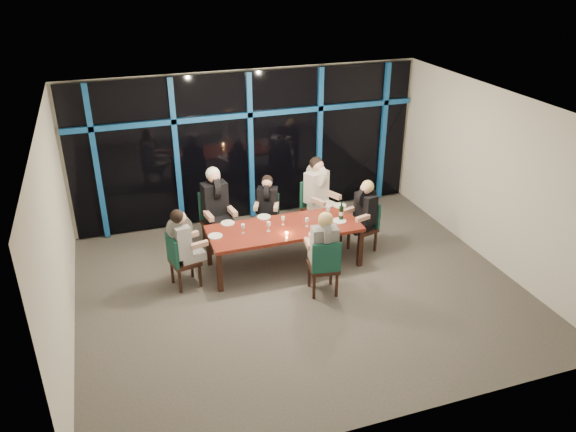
{
  "coord_description": "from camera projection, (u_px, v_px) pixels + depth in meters",
  "views": [
    {
      "loc": [
        -2.67,
        -7.29,
        5.08
      ],
      "look_at": [
        0.0,
        0.6,
        1.05
      ],
      "focal_mm": 35.0,
      "sensor_mm": 36.0,
      "label": 1
    }
  ],
  "objects": [
    {
      "name": "wine_glass_c",
      "position": [
        307.0,
        220.0,
        9.53
      ],
      "size": [
        0.06,
        0.06,
        0.16
      ],
      "color": "silver",
      "rests_on": "dining_table"
    },
    {
      "name": "chair_far_left",
      "position": [
        215.0,
        217.0,
        10.27
      ],
      "size": [
        0.56,
        0.56,
        1.07
      ],
      "rotation": [
        0.0,
        0.0,
        0.15
      ],
      "color": "black",
      "rests_on": "ground"
    },
    {
      "name": "diner_far_left",
      "position": [
        215.0,
        197.0,
        10.02
      ],
      "size": [
        0.57,
        0.7,
        1.04
      ],
      "rotation": [
        0.0,
        0.0,
        0.15
      ],
      "color": "black",
      "rests_on": "ground"
    },
    {
      "name": "wine_glass_b",
      "position": [
        283.0,
        219.0,
        9.59
      ],
      "size": [
        0.06,
        0.06,
        0.16
      ],
      "color": "silver",
      "rests_on": "dining_table"
    },
    {
      "name": "diner_end_right",
      "position": [
        364.0,
        206.0,
        9.98
      ],
      "size": [
        0.63,
        0.54,
        0.91
      ],
      "rotation": [
        0.0,
        0.0,
        4.99
      ],
      "color": "black",
      "rests_on": "ground"
    },
    {
      "name": "chair_end_left",
      "position": [
        180.0,
        258.0,
        9.05
      ],
      "size": [
        0.52,
        0.52,
        0.94
      ],
      "rotation": [
        0.0,
        0.0,
        1.79
      ],
      "color": "black",
      "rests_on": "ground"
    },
    {
      "name": "plate_end_right",
      "position": [
        339.0,
        221.0,
        9.75
      ],
      "size": [
        0.24,
        0.24,
        0.01
      ],
      "primitive_type": "cylinder",
      "color": "white",
      "rests_on": "dining_table"
    },
    {
      "name": "diner_far_right",
      "position": [
        318.0,
        185.0,
        10.59
      ],
      "size": [
        0.66,
        0.72,
        1.02
      ],
      "rotation": [
        0.0,
        0.0,
        0.43
      ],
      "color": "silver",
      "rests_on": "ground"
    },
    {
      "name": "plate_near_mid",
      "position": [
        316.0,
        234.0,
        9.3
      ],
      "size": [
        0.24,
        0.24,
        0.01
      ],
      "primitive_type": "cylinder",
      "color": "white",
      "rests_on": "dining_table"
    },
    {
      "name": "plate_far_mid",
      "position": [
        264.0,
        217.0,
        9.9
      ],
      "size": [
        0.24,
        0.24,
        0.01
      ],
      "primitive_type": "cylinder",
      "color": "white",
      "rests_on": "dining_table"
    },
    {
      "name": "wine_bottle",
      "position": [
        341.0,
        213.0,
        9.76
      ],
      "size": [
        0.08,
        0.08,
        0.35
      ],
      "rotation": [
        0.0,
        0.0,
        0.12
      ],
      "color": "black",
      "rests_on": "dining_table"
    },
    {
      "name": "wine_glass_e",
      "position": [
        328.0,
        209.0,
        9.87
      ],
      "size": [
        0.07,
        0.07,
        0.19
      ],
      "color": "silver",
      "rests_on": "dining_table"
    },
    {
      "name": "tea_light",
      "position": [
        287.0,
        233.0,
        9.33
      ],
      "size": [
        0.05,
        0.05,
        0.03
      ],
      "primitive_type": "cylinder",
      "color": "#F39E49",
      "rests_on": "dining_table"
    },
    {
      "name": "water_pitcher",
      "position": [
        324.0,
        220.0,
        9.58
      ],
      "size": [
        0.12,
        0.11,
        0.19
      ],
      "rotation": [
        0.0,
        0.0,
        0.2
      ],
      "color": "silver",
      "rests_on": "dining_table"
    },
    {
      "name": "chair_far_right",
      "position": [
        314.0,
        203.0,
        10.83
      ],
      "size": [
        0.65,
        0.65,
        1.05
      ],
      "rotation": [
        0.0,
        0.0,
        0.43
      ],
      "color": "black",
      "rests_on": "ground"
    },
    {
      "name": "dining_table",
      "position": [
        284.0,
        231.0,
        9.59
      ],
      "size": [
        2.6,
        1.0,
        0.75
      ],
      "color": "maroon",
      "rests_on": "ground"
    },
    {
      "name": "plate_end_left",
      "position": [
        215.0,
        236.0,
        9.25
      ],
      "size": [
        0.24,
        0.24,
        0.01
      ],
      "primitive_type": "cylinder",
      "color": "white",
      "rests_on": "dining_table"
    },
    {
      "name": "wine_glass_a",
      "position": [
        268.0,
        224.0,
        9.36
      ],
      "size": [
        0.07,
        0.07,
        0.17
      ],
      "color": "silver",
      "rests_on": "dining_table"
    },
    {
      "name": "diner_far_mid",
      "position": [
        267.0,
        199.0,
        10.36
      ],
      "size": [
        0.55,
        0.61,
        0.86
      ],
      "rotation": [
        0.0,
        0.0,
        -0.4
      ],
      "color": "black",
      "rests_on": "ground"
    },
    {
      "name": "chair_end_right",
      "position": [
        366.0,
        224.0,
        10.18
      ],
      "size": [
        0.53,
        0.53,
        0.93
      ],
      "rotation": [
        0.0,
        0.0,
        4.99
      ],
      "color": "black",
      "rests_on": "ground"
    },
    {
      "name": "plate_far_right",
      "position": [
        340.0,
        206.0,
        10.32
      ],
      "size": [
        0.24,
        0.24,
        0.01
      ],
      "primitive_type": "cylinder",
      "color": "white",
      "rests_on": "dining_table"
    },
    {
      "name": "wine_glass_d",
      "position": [
        243.0,
        227.0,
        9.3
      ],
      "size": [
        0.06,
        0.06,
        0.17
      ],
      "color": "white",
      "rests_on": "dining_table"
    },
    {
      "name": "plate_far_left",
      "position": [
        228.0,
        223.0,
        9.68
      ],
      "size": [
        0.24,
        0.24,
        0.01
      ],
      "primitive_type": "cylinder",
      "color": "white",
      "rests_on": "dining_table"
    },
    {
      "name": "room",
      "position": [
        301.0,
        174.0,
        8.32
      ],
      "size": [
        7.04,
        7.0,
        3.02
      ],
      "color": "#5C5851",
      "rests_on": "ground"
    },
    {
      "name": "chair_near_mid",
      "position": [
        325.0,
        265.0,
        8.82
      ],
      "size": [
        0.52,
        0.52,
        0.99
      ],
      "rotation": [
        0.0,
        0.0,
        2.99
      ],
      "color": "black",
      "rests_on": "ground"
    },
    {
      "name": "diner_end_left",
      "position": [
        182.0,
        237.0,
        8.92
      ],
      "size": [
        0.63,
        0.53,
        0.92
      ],
      "rotation": [
        0.0,
        0.0,
        1.79
      ],
      "color": "black",
      "rests_on": "ground"
    },
    {
      "name": "chair_far_mid",
      "position": [
        268.0,
        215.0,
        10.59
      ],
      "size": [
        0.54,
        0.54,
        0.89
      ],
      "rotation": [
        0.0,
        0.0,
        -0.4
      ],
      "color": "black",
      "rests_on": "ground"
    },
    {
      "name": "window_wall",
      "position": [
        251.0,
        144.0,
        11.03
      ],
      "size": [
        6.86,
        0.43,
        2.94
      ],
      "color": "black",
      "rests_on": "ground"
    },
    {
      "name": "diner_near_mid",
      "position": [
        324.0,
        240.0,
        8.72
      ],
      "size": [
        0.53,
        0.65,
        0.96
      ],
      "rotation": [
        0.0,
        0.0,
        2.99
      ],
      "color": "black",
      "rests_on": "ground"
    }
  ]
}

